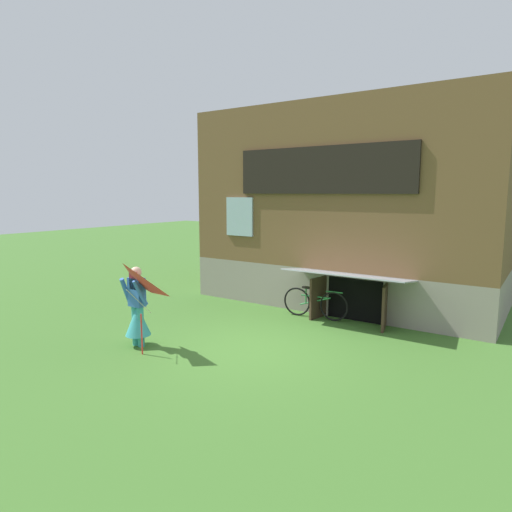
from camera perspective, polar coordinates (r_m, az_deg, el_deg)
The scene contains 5 objects.
ground_plane at distance 9.40m, azimuth -0.13°, elevation -11.56°, with size 60.00×60.00×0.00m, color #3D6B28.
log_house at distance 13.61m, azimuth 12.73°, elevation 6.22°, with size 8.24×5.82×5.51m.
person at distance 9.57m, azimuth -14.99°, elevation -7.06°, with size 0.61×0.53×1.67m.
kite at distance 8.87m, azimuth -16.68°, elevation -3.74°, with size 1.14×1.06×1.75m.
bicycle_green at distance 11.41m, azimuth 7.57°, elevation -6.04°, with size 1.75×0.16×0.79m.
Camera 1 is at (4.98, -7.31, 3.17)m, focal length 31.15 mm.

